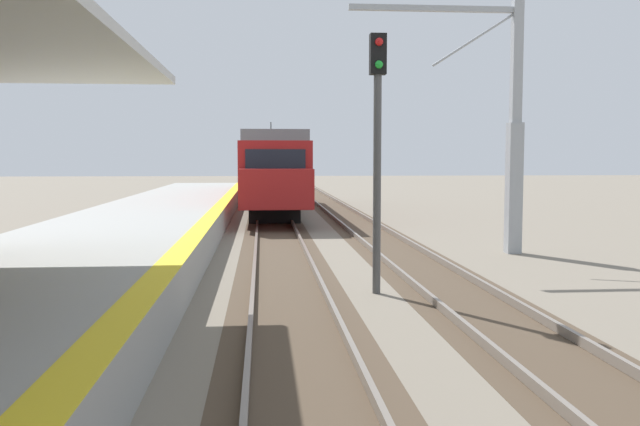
# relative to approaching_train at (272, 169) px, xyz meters

# --- Properties ---
(station_platform) EXTENTS (5.00, 80.00, 0.91)m
(station_platform) POSITION_rel_approaching_train_xyz_m (-4.40, -23.59, -1.73)
(station_platform) COLOR #999993
(station_platform) RESTS_ON ground
(track_pair_nearest_platform) EXTENTS (2.34, 120.00, 0.16)m
(track_pair_nearest_platform) POSITION_rel_approaching_train_xyz_m (-0.00, -19.59, -2.13)
(track_pair_nearest_platform) COLOR #4C3D2D
(track_pair_nearest_platform) RESTS_ON ground
(track_pair_middle) EXTENTS (2.34, 120.00, 0.16)m
(track_pair_middle) POSITION_rel_approaching_train_xyz_m (3.40, -19.59, -2.13)
(track_pair_middle) COLOR #4C3D2D
(track_pair_middle) RESTS_ON ground
(approaching_train) EXTENTS (2.93, 19.60, 4.76)m
(approaching_train) POSITION_rel_approaching_train_xyz_m (0.00, 0.00, 0.00)
(approaching_train) COLOR maroon
(approaching_train) RESTS_ON ground
(rail_signal_post) EXTENTS (0.32, 0.34, 5.20)m
(rail_signal_post) POSITION_rel_approaching_train_xyz_m (1.78, -21.69, 1.02)
(rail_signal_post) COLOR #4C4C4C
(rail_signal_post) RESTS_ON ground
(catenary_pylon_far_side) EXTENTS (5.00, 0.40, 7.50)m
(catenary_pylon_far_side) POSITION_rel_approaching_train_xyz_m (6.39, -16.11, 1.43)
(catenary_pylon_far_side) COLOR #9EA3A8
(catenary_pylon_far_side) RESTS_ON ground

